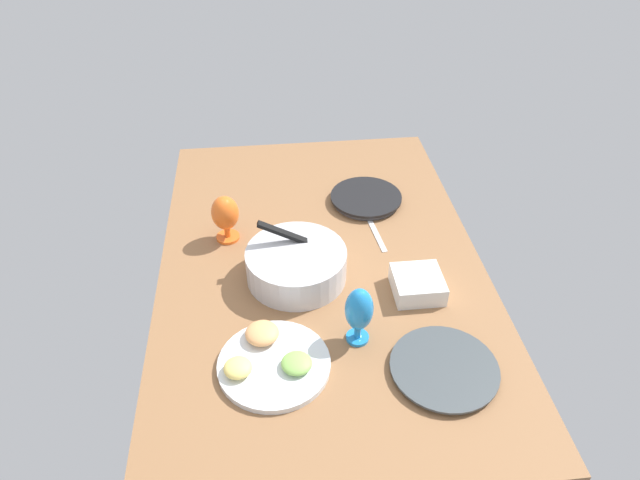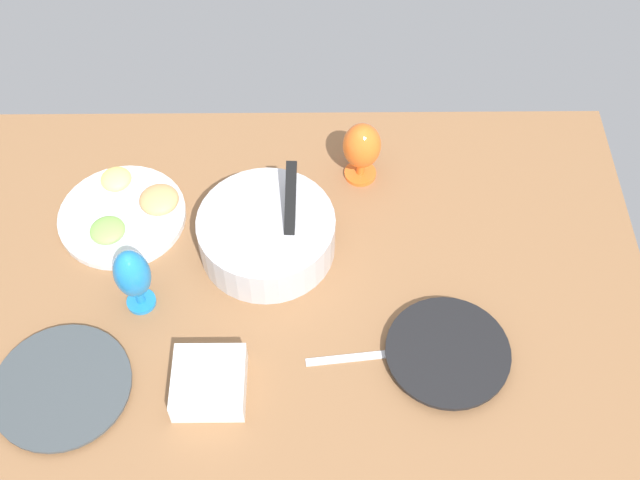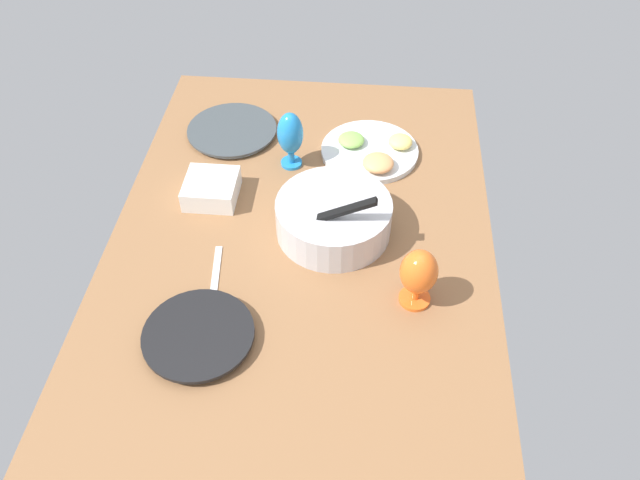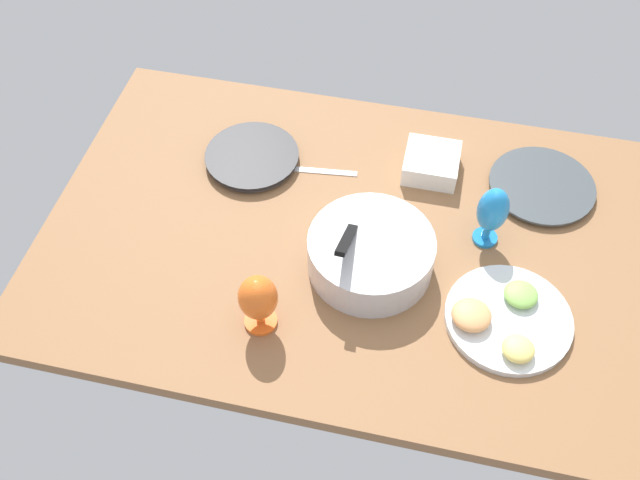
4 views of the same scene
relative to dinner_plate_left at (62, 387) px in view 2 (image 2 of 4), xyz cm
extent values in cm
cube|color=#8C603D|center=(47.52, 27.29, -3.01)|extent=(160.00, 104.00, 4.00)
cylinder|color=silver|center=(0.00, 0.00, -0.40)|extent=(26.46, 26.46, 1.21)
cylinder|color=#3E4549|center=(0.00, 0.00, 0.57)|extent=(28.76, 28.76, 0.73)
cylinder|color=#4C4C51|center=(80.09, 6.99, -0.17)|extent=(24.32, 24.32, 1.69)
cylinder|color=black|center=(80.09, 6.99, 1.18)|extent=(26.43, 26.43, 1.01)
cylinder|color=silver|center=(41.27, 35.82, 4.07)|extent=(31.25, 31.25, 10.16)
cylinder|color=white|center=(41.27, 35.82, 7.12)|extent=(28.12, 28.12, 1.83)
cube|color=black|center=(46.74, 35.82, 10.63)|extent=(3.24, 22.71, 12.80)
cylinder|color=silver|center=(6.41, 44.52, -0.11)|extent=(30.17, 30.17, 1.80)
ellipsoid|color=#F2A566|center=(15.31, 47.26, 2.67)|extent=(9.37, 9.37, 3.75)
ellipsoid|color=#F9E072|center=(4.15, 53.85, 2.50)|extent=(7.44, 7.44, 3.42)
ellipsoid|color=#8CC659|center=(4.21, 38.62, 2.22)|extent=(8.17, 8.17, 2.86)
cylinder|color=#2083D1|center=(13.72, 20.90, -0.51)|extent=(6.46, 6.46, 1.00)
cylinder|color=#2083D1|center=(13.72, 20.90, 1.86)|extent=(2.00, 2.00, 3.74)
ellipsoid|color=#2083D1|center=(13.72, 20.90, 10.59)|extent=(7.78, 7.78, 13.70)
cylinder|color=orange|center=(63.55, 57.70, -0.51)|extent=(7.89, 7.89, 1.00)
cylinder|color=orange|center=(63.55, 57.70, 1.77)|extent=(2.00, 2.00, 3.56)
ellipsoid|color=orange|center=(63.55, 57.70, 9.64)|extent=(9.20, 9.20, 12.18)
cube|color=white|center=(30.52, -0.15, 2.08)|extent=(14.78, 14.78, 6.18)
cube|color=#F9E072|center=(30.52, -0.15, 4.06)|extent=(12.12, 12.12, 1.98)
cube|color=silver|center=(59.10, 6.68, -0.71)|extent=(18.09, 3.76, 0.60)
camera|label=1|loc=(-92.01, 42.97, 119.77)|focal=31.93mm
camera|label=2|loc=(52.52, -74.38, 154.31)|focal=45.97mm
camera|label=3|loc=(164.43, 43.14, 124.09)|focal=35.84mm
camera|label=4|loc=(30.62, 140.96, 144.61)|focal=40.05mm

